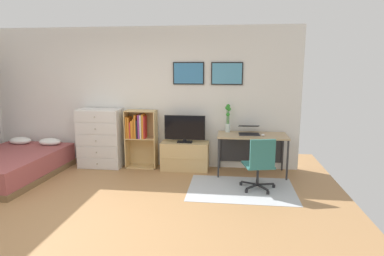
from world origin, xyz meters
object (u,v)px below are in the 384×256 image
(bed, at_px, (10,165))
(computer_mouse, at_px, (263,135))
(tv_stand, at_px, (185,156))
(television, at_px, (185,129))
(bamboo_vase, at_px, (228,118))
(bookshelf, at_px, (139,133))
(dresser, at_px, (100,138))
(laptop, at_px, (249,130))
(office_chair, at_px, (260,163))
(desk, at_px, (252,141))

(bed, xyz_separation_m, computer_mouse, (4.47, 0.63, 0.54))
(tv_stand, bearing_deg, television, -90.00)
(television, distance_m, computer_mouse, 1.44)
(bed, bearing_deg, bamboo_vase, 14.97)
(bookshelf, bearing_deg, dresser, -175.48)
(tv_stand, bearing_deg, bed, -164.90)
(bed, distance_m, laptop, 4.34)
(television, distance_m, office_chair, 1.65)
(dresser, relative_size, office_chair, 1.33)
(office_chair, height_order, bamboo_vase, bamboo_vase)
(office_chair, relative_size, laptop, 2.06)
(bookshelf, relative_size, desk, 0.90)
(television, relative_size, computer_mouse, 7.40)
(dresser, height_order, desk, dresser)
(office_chair, relative_size, bamboo_vase, 1.63)
(bamboo_vase, bearing_deg, dresser, -177.84)
(tv_stand, distance_m, bamboo_vase, 1.09)
(computer_mouse, bearing_deg, bed, -171.97)
(bed, distance_m, dresser, 1.62)
(tv_stand, height_order, television, television)
(dresser, relative_size, bamboo_vase, 2.18)
(tv_stand, xyz_separation_m, laptop, (1.19, -0.04, 0.53))
(dresser, xyz_separation_m, computer_mouse, (3.10, -0.17, 0.18))
(desk, distance_m, bamboo_vase, 0.60)
(bed, bearing_deg, bookshelf, 23.87)
(tv_stand, xyz_separation_m, computer_mouse, (1.43, -0.19, 0.49))
(dresser, xyz_separation_m, television, (1.67, -0.01, 0.22))
(laptop, xyz_separation_m, bamboo_vase, (-0.39, 0.12, 0.19))
(dresser, distance_m, office_chair, 3.14)
(bookshelf, height_order, tv_stand, bookshelf)
(bed, bearing_deg, office_chair, 0.29)
(desk, bearing_deg, television, 179.71)
(television, relative_size, laptop, 1.84)
(bookshelf, xyz_separation_m, office_chair, (2.23, -0.98, -0.22))
(desk, distance_m, computer_mouse, 0.28)
(computer_mouse, bearing_deg, dresser, 176.80)
(dresser, relative_size, television, 1.49)
(bamboo_vase, bearing_deg, television, -172.85)
(bookshelf, bearing_deg, tv_stand, -2.89)
(desk, bearing_deg, tv_stand, 178.69)
(office_chair, distance_m, bamboo_vase, 1.26)
(television, xyz_separation_m, laptop, (1.19, -0.02, 0.01))
(bed, xyz_separation_m, bamboo_vase, (3.84, 0.90, 0.78))
(dresser, height_order, bookshelf, dresser)
(desk, bearing_deg, laptop, -166.10)
(dresser, xyz_separation_m, bamboo_vase, (2.47, 0.09, 0.42))
(tv_stand, height_order, laptop, laptop)
(computer_mouse, bearing_deg, laptop, 149.02)
(bamboo_vase, bearing_deg, tv_stand, -174.42)
(dresser, bearing_deg, desk, -0.27)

